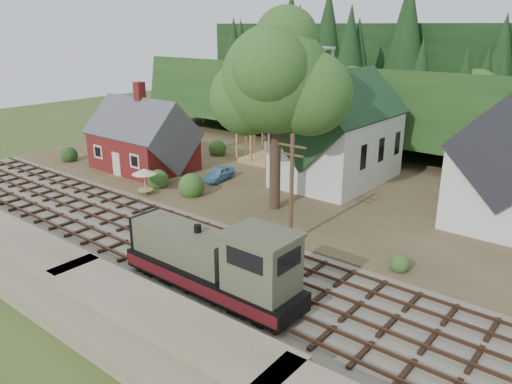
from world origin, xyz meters
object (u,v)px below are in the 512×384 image
Objects in this scene: locomotive at (217,263)px; patio_set at (144,173)px; car_green at (101,149)px; car_blue at (219,174)px.

patio_set is at bearing 153.19° from locomotive.
locomotive is 35.36m from car_green.
car_blue is (-14.68, 15.83, -1.11)m from locomotive.
patio_set reaches higher than car_blue.
patio_set is at bearing -114.66° from car_blue.
locomotive is at bearing -113.31° from car_green.
locomotive is 3.00× the size of car_blue.
car_green is at bearing 158.65° from patio_set.
locomotive is 2.95× the size of car_green.
car_blue is at bearing 132.84° from locomotive.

